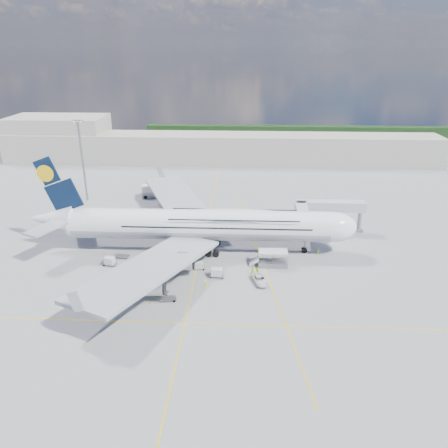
{
  "coord_description": "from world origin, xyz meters",
  "views": [
    {
      "loc": [
        10.24,
        -85.31,
        46.46
      ],
      "look_at": [
        5.75,
        8.0,
        7.87
      ],
      "focal_mm": 35.0,
      "sensor_mm": 36.0,
      "label": 1
    }
  ],
  "objects_px": {
    "crew_wing": "(154,294)",
    "catering_truck_inner": "(188,221)",
    "cone_wing_right_outer": "(150,302)",
    "light_mast": "(83,160)",
    "dolly_row_a": "(110,261)",
    "cone_tail": "(36,244)",
    "cone_wing_left_inner": "(197,219)",
    "crew_van": "(252,271)",
    "cargo_loader": "(272,261)",
    "cone_wing_left_outer": "(146,211)",
    "dolly_nose_far": "(217,272)",
    "cone_wing_right_inner": "(194,265)",
    "dolly_back": "(121,256)",
    "baggage_tug": "(135,264)",
    "cone_nose": "(313,241)",
    "catering_truck_outer": "(153,192)",
    "crew_loader": "(257,272)",
    "jet_bridge": "(320,210)",
    "dolly_row_b": "(161,292)",
    "crew_tug": "(205,284)",
    "dolly_nose_near": "(199,266)",
    "dolly_row_c": "(168,298)",
    "crew_nose": "(318,252)",
    "service_van": "(260,280)"
  },
  "relations": [
    {
      "from": "dolly_nose_far",
      "to": "cone_wing_right_inner",
      "type": "relative_size",
      "value": 5.42
    },
    {
      "from": "catering_truck_outer",
      "to": "cone_wing_left_inner",
      "type": "xyz_separation_m",
      "value": [
        16.51,
        -18.73,
        -1.67
      ]
    },
    {
      "from": "light_mast",
      "to": "cone_wing_right_outer",
      "type": "bearing_deg",
      "value": -61.17
    },
    {
      "from": "catering_truck_inner",
      "to": "cone_wing_right_inner",
      "type": "height_order",
      "value": "catering_truck_inner"
    },
    {
      "from": "baggage_tug",
      "to": "dolly_nose_near",
      "type": "bearing_deg",
      "value": 22.96
    },
    {
      "from": "cone_wing_left_inner",
      "to": "jet_bridge",
      "type": "bearing_deg",
      "value": -15.37
    },
    {
      "from": "crew_van",
      "to": "cone_wing_left_inner",
      "type": "bearing_deg",
      "value": -21.66
    },
    {
      "from": "light_mast",
      "to": "dolly_row_b",
      "type": "distance_m",
      "value": 66.15
    },
    {
      "from": "dolly_row_b",
      "to": "crew_tug",
      "type": "relative_size",
      "value": 1.68
    },
    {
      "from": "baggage_tug",
      "to": "catering_truck_inner",
      "type": "relative_size",
      "value": 0.41
    },
    {
      "from": "cone_wing_left_inner",
      "to": "crew_tug",
      "type": "bearing_deg",
      "value": -81.42
    },
    {
      "from": "cone_wing_left_inner",
      "to": "cone_wing_left_outer",
      "type": "relative_size",
      "value": 1.18
    },
    {
      "from": "cone_wing_right_outer",
      "to": "light_mast",
      "type": "bearing_deg",
      "value": 118.83
    },
    {
      "from": "dolly_row_a",
      "to": "cone_wing_right_outer",
      "type": "height_order",
      "value": "dolly_row_a"
    },
    {
      "from": "crew_loader",
      "to": "cone_wing_left_inner",
      "type": "relative_size",
      "value": 3.33
    },
    {
      "from": "dolly_row_b",
      "to": "service_van",
      "type": "bearing_deg",
      "value": 20.34
    },
    {
      "from": "dolly_back",
      "to": "crew_van",
      "type": "relative_size",
      "value": 1.98
    },
    {
      "from": "cargo_loader",
      "to": "catering_truck_outer",
      "type": "bearing_deg",
      "value": 128.43
    },
    {
      "from": "cone_wing_left_inner",
      "to": "cone_tail",
      "type": "xyz_separation_m",
      "value": [
        -38.35,
        -19.01,
        -0.01
      ]
    },
    {
      "from": "dolly_nose_far",
      "to": "crew_van",
      "type": "bearing_deg",
      "value": 12.47
    },
    {
      "from": "cargo_loader",
      "to": "baggage_tug",
      "type": "relative_size",
      "value": 2.8
    },
    {
      "from": "crew_nose",
      "to": "crew_wing",
      "type": "height_order",
      "value": "crew_wing"
    },
    {
      "from": "dolly_row_c",
      "to": "cone_tail",
      "type": "bearing_deg",
      "value": 140.21
    },
    {
      "from": "dolly_nose_near",
      "to": "dolly_row_c",
      "type": "bearing_deg",
      "value": -119.67
    },
    {
      "from": "catering_truck_inner",
      "to": "cone_wing_right_outer",
      "type": "height_order",
      "value": "catering_truck_inner"
    },
    {
      "from": "cone_wing_left_inner",
      "to": "cone_tail",
      "type": "distance_m",
      "value": 42.8
    },
    {
      "from": "cargo_loader",
      "to": "cone_nose",
      "type": "height_order",
      "value": "cargo_loader"
    },
    {
      "from": "cargo_loader",
      "to": "cone_wing_right_outer",
      "type": "xyz_separation_m",
      "value": [
        -24.42,
        -16.75,
        -1.02
      ]
    },
    {
      "from": "cone_wing_left_inner",
      "to": "crew_wing",
      "type": "bearing_deg",
      "value": -95.67
    },
    {
      "from": "dolly_back",
      "to": "baggage_tug",
      "type": "distance_m",
      "value": 6.36
    },
    {
      "from": "service_van",
      "to": "cone_wing_right_inner",
      "type": "xyz_separation_m",
      "value": [
        -14.58,
        6.82,
        -0.48
      ]
    },
    {
      "from": "crew_wing",
      "to": "catering_truck_inner",
      "type": "bearing_deg",
      "value": 18.03
    },
    {
      "from": "cone_tail",
      "to": "dolly_nose_near",
      "type": "bearing_deg",
      "value": -14.14
    },
    {
      "from": "jet_bridge",
      "to": "dolly_back",
      "type": "xyz_separation_m",
      "value": [
        -48.08,
        -15.69,
        -6.46
      ]
    },
    {
      "from": "dolly_nose_near",
      "to": "cone_wing_left_inner",
      "type": "xyz_separation_m",
      "value": [
        -3.56,
        29.57,
        -0.62
      ]
    },
    {
      "from": "dolly_row_a",
      "to": "cone_tail",
      "type": "xyz_separation_m",
      "value": [
        -21.52,
        9.67,
        -0.77
      ]
    },
    {
      "from": "cargo_loader",
      "to": "cone_wing_left_inner",
      "type": "relative_size",
      "value": 14.6
    },
    {
      "from": "jet_bridge",
      "to": "dolly_nose_far",
      "type": "relative_size",
      "value": 5.9
    },
    {
      "from": "jet_bridge",
      "to": "light_mast",
      "type": "bearing_deg",
      "value": 160.98
    },
    {
      "from": "catering_truck_inner",
      "to": "cone_wing_right_outer",
      "type": "distance_m",
      "value": 37.73
    },
    {
      "from": "cone_wing_left_inner",
      "to": "crew_van",
      "type": "bearing_deg",
      "value": -63.82
    },
    {
      "from": "dolly_row_b",
      "to": "dolly_back",
      "type": "distance_m",
      "value": 19.78
    },
    {
      "from": "crew_van",
      "to": "cone_nose",
      "type": "bearing_deg",
      "value": -89.62
    },
    {
      "from": "dolly_row_a",
      "to": "crew_van",
      "type": "distance_m",
      "value": 32.35
    },
    {
      "from": "cargo_loader",
      "to": "crew_loader",
      "type": "distance_m",
      "value": 5.93
    },
    {
      "from": "cone_wing_right_outer",
      "to": "cone_nose",
      "type": "bearing_deg",
      "value": 39.98
    },
    {
      "from": "service_van",
      "to": "cargo_loader",
      "type": "bearing_deg",
      "value": 53.38
    },
    {
      "from": "cargo_loader",
      "to": "crew_loader",
      "type": "relative_size",
      "value": 4.38
    },
    {
      "from": "catering_truck_outer",
      "to": "cone_nose",
      "type": "xyz_separation_m",
      "value": [
        47.32,
        -32.85,
        -1.67
      ]
    },
    {
      "from": "jet_bridge",
      "to": "cargo_loader",
      "type": "xyz_separation_m",
      "value": [
        -12.99,
        -18.04,
        -5.6
      ]
    }
  ]
}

